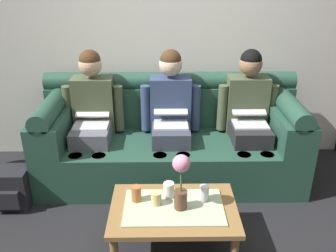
{
  "coord_description": "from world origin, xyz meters",
  "views": [
    {
      "loc": [
        -0.07,
        -1.95,
        1.94
      ],
      "look_at": [
        -0.03,
        0.8,
        0.68
      ],
      "focal_mm": 38.91,
      "sensor_mm": 36.0,
      "label": 1
    }
  ],
  "objects_px": {
    "cup_near_right": "(169,190)",
    "cup_far_left": "(136,194)",
    "person_left": "(92,113)",
    "person_right": "(249,112)",
    "coffee_table": "(174,212)",
    "cup_far_center": "(204,193)",
    "cup_near_left": "(156,198)",
    "couch": "(171,140)",
    "flower_vase": "(181,178)",
    "backpack_left": "(11,188)",
    "person_middle": "(171,112)"
  },
  "relations": [
    {
      "from": "person_right",
      "to": "flower_vase",
      "type": "bearing_deg",
      "value": -122.92
    },
    {
      "from": "coffee_table",
      "to": "cup_near_left",
      "type": "xyz_separation_m",
      "value": [
        -0.12,
        0.03,
        0.1
      ]
    },
    {
      "from": "couch",
      "to": "backpack_left",
      "type": "xyz_separation_m",
      "value": [
        -1.38,
        -0.5,
        -0.2
      ]
    },
    {
      "from": "cup_near_left",
      "to": "cup_near_right",
      "type": "bearing_deg",
      "value": 44.76
    },
    {
      "from": "person_right",
      "to": "cup_far_center",
      "type": "relative_size",
      "value": 10.8
    },
    {
      "from": "person_left",
      "to": "person_middle",
      "type": "height_order",
      "value": "same"
    },
    {
      "from": "person_middle",
      "to": "cup_far_left",
      "type": "relative_size",
      "value": 10.37
    },
    {
      "from": "cup_near_left",
      "to": "cup_far_left",
      "type": "height_order",
      "value": "cup_far_left"
    },
    {
      "from": "cup_near_left",
      "to": "cup_near_right",
      "type": "xyz_separation_m",
      "value": [
        0.09,
        0.09,
        0.01
      ]
    },
    {
      "from": "backpack_left",
      "to": "person_middle",
      "type": "bearing_deg",
      "value": 20.0
    },
    {
      "from": "coffee_table",
      "to": "cup_far_left",
      "type": "distance_m",
      "value": 0.3
    },
    {
      "from": "cup_near_left",
      "to": "cup_far_left",
      "type": "relative_size",
      "value": 0.81
    },
    {
      "from": "person_middle",
      "to": "coffee_table",
      "type": "relative_size",
      "value": 1.37
    },
    {
      "from": "person_middle",
      "to": "cup_far_left",
      "type": "xyz_separation_m",
      "value": [
        -0.26,
        -0.96,
        -0.23
      ]
    },
    {
      "from": "person_left",
      "to": "flower_vase",
      "type": "relative_size",
      "value": 2.94
    },
    {
      "from": "cup_near_left",
      "to": "backpack_left",
      "type": "relative_size",
      "value": 0.27
    },
    {
      "from": "person_right",
      "to": "couch",
      "type": "bearing_deg",
      "value": 179.65
    },
    {
      "from": "flower_vase",
      "to": "backpack_left",
      "type": "xyz_separation_m",
      "value": [
        -1.42,
        0.55,
        -0.44
      ]
    },
    {
      "from": "flower_vase",
      "to": "cup_near_right",
      "type": "distance_m",
      "value": 0.24
    },
    {
      "from": "couch",
      "to": "person_middle",
      "type": "height_order",
      "value": "person_middle"
    },
    {
      "from": "person_left",
      "to": "backpack_left",
      "type": "bearing_deg",
      "value": -142.43
    },
    {
      "from": "couch",
      "to": "cup_near_right",
      "type": "distance_m",
      "value": 0.92
    },
    {
      "from": "person_left",
      "to": "coffee_table",
      "type": "height_order",
      "value": "person_left"
    },
    {
      "from": "person_middle",
      "to": "flower_vase",
      "type": "height_order",
      "value": "person_middle"
    },
    {
      "from": "couch",
      "to": "person_middle",
      "type": "relative_size",
      "value": 1.97
    },
    {
      "from": "person_left",
      "to": "cup_far_center",
      "type": "xyz_separation_m",
      "value": [
        0.94,
        -0.95,
        -0.23
      ]
    },
    {
      "from": "person_left",
      "to": "cup_near_right",
      "type": "relative_size",
      "value": 10.81
    },
    {
      "from": "person_middle",
      "to": "backpack_left",
      "type": "xyz_separation_m",
      "value": [
        -1.38,
        -0.5,
        -0.49
      ]
    },
    {
      "from": "person_right",
      "to": "coffee_table",
      "type": "bearing_deg",
      "value": -125.1
    },
    {
      "from": "cup_near_right",
      "to": "cup_far_left",
      "type": "bearing_deg",
      "value": -168.58
    },
    {
      "from": "person_left",
      "to": "cup_near_left",
      "type": "distance_m",
      "value": 1.19
    },
    {
      "from": "cup_near_right",
      "to": "cup_far_left",
      "type": "xyz_separation_m",
      "value": [
        -0.23,
        -0.05,
        0.0
      ]
    },
    {
      "from": "cup_far_left",
      "to": "person_right",
      "type": "bearing_deg",
      "value": 44.09
    },
    {
      "from": "cup_near_left",
      "to": "backpack_left",
      "type": "xyz_separation_m",
      "value": [
        -1.25,
        0.5,
        -0.24
      ]
    },
    {
      "from": "couch",
      "to": "cup_far_center",
      "type": "height_order",
      "value": "couch"
    },
    {
      "from": "couch",
      "to": "cup_far_center",
      "type": "relative_size",
      "value": 21.32
    },
    {
      "from": "person_right",
      "to": "backpack_left",
      "type": "bearing_deg",
      "value": -166.59
    },
    {
      "from": "person_left",
      "to": "cup_near_left",
      "type": "bearing_deg",
      "value": -58.96
    },
    {
      "from": "coffee_table",
      "to": "cup_near_left",
      "type": "bearing_deg",
      "value": 165.91
    },
    {
      "from": "person_right",
      "to": "cup_near_right",
      "type": "relative_size",
      "value": 10.81
    },
    {
      "from": "cup_near_right",
      "to": "backpack_left",
      "type": "height_order",
      "value": "cup_near_right"
    },
    {
      "from": "person_left",
      "to": "person_right",
      "type": "height_order",
      "value": "same"
    },
    {
      "from": "couch",
      "to": "cup_near_right",
      "type": "relative_size",
      "value": 21.33
    },
    {
      "from": "person_left",
      "to": "cup_far_center",
      "type": "distance_m",
      "value": 1.36
    },
    {
      "from": "flower_vase",
      "to": "cup_near_left",
      "type": "bearing_deg",
      "value": 164.81
    },
    {
      "from": "person_middle",
      "to": "backpack_left",
      "type": "height_order",
      "value": "person_middle"
    },
    {
      "from": "couch",
      "to": "cup_far_center",
      "type": "distance_m",
      "value": 0.98
    },
    {
      "from": "cup_far_left",
      "to": "backpack_left",
      "type": "distance_m",
      "value": 1.23
    },
    {
      "from": "coffee_table",
      "to": "cup_far_center",
      "type": "height_order",
      "value": "cup_far_center"
    },
    {
      "from": "flower_vase",
      "to": "person_middle",
      "type": "bearing_deg",
      "value": 92.58
    }
  ]
}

